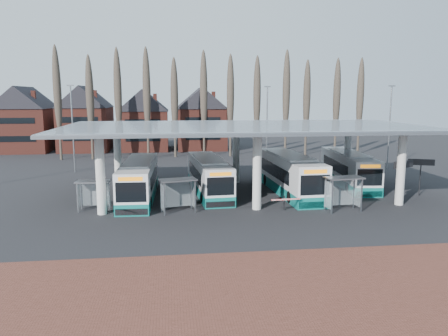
{
  "coord_description": "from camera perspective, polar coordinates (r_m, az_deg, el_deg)",
  "views": [
    {
      "loc": [
        -6.71,
        -30.67,
        8.91
      ],
      "look_at": [
        -2.07,
        7.0,
        2.63
      ],
      "focal_mm": 35.0,
      "sensor_mm": 36.0,
      "label": 1
    }
  ],
  "objects": [
    {
      "name": "ground",
      "position": [
        32.63,
        5.15,
        -6.48
      ],
      "size": [
        140.0,
        140.0,
        0.0
      ],
      "primitive_type": "plane",
      "color": "black",
      "rests_on": "ground"
    },
    {
      "name": "shelter_0",
      "position": [
        35.67,
        -16.65,
        -2.6
      ],
      "size": [
        2.66,
        1.48,
        2.39
      ],
      "rotation": [
        0.0,
        0.0,
        -0.08
      ],
      "color": "gray",
      "rests_on": "ground"
    },
    {
      "name": "info_sign_0",
      "position": [
        39.4,
        22.39,
        0.04
      ],
      "size": [
        2.23,
        1.12,
        3.56
      ],
      "rotation": [
        0.0,
        0.0,
        0.43
      ],
      "color": "black",
      "rests_on": "ground"
    },
    {
      "name": "townhouse_row",
      "position": [
        75.27,
        -14.02,
        6.86
      ],
      "size": [
        36.8,
        10.3,
        12.25
      ],
      "color": "#5E281F",
      "rests_on": "ground"
    },
    {
      "name": "bus_3",
      "position": [
        46.01,
        15.91,
        -0.14
      ],
      "size": [
        3.64,
        12.16,
        3.33
      ],
      "rotation": [
        0.0,
        0.0,
        -0.09
      ],
      "color": "silver",
      "rests_on": "ground"
    },
    {
      "name": "lamp_post_b",
      "position": [
        58.19,
        5.63,
        5.83
      ],
      "size": [
        0.8,
        0.16,
        10.17
      ],
      "color": "slate",
      "rests_on": "ground"
    },
    {
      "name": "station_canopy",
      "position": [
        39.38,
        2.82,
        4.69
      ],
      "size": [
        32.0,
        16.0,
        6.34
      ],
      "color": "silver",
      "rests_on": "ground"
    },
    {
      "name": "poplar_row",
      "position": [
        64.02,
        -1.03,
        9.28
      ],
      "size": [
        45.1,
        1.1,
        14.5
      ],
      "color": "#473D33",
      "rests_on": "ground"
    },
    {
      "name": "bus_0",
      "position": [
        39.04,
        -11.02,
        -1.59
      ],
      "size": [
        2.96,
        12.16,
        3.36
      ],
      "rotation": [
        0.0,
        0.0,
        -0.03
      ],
      "color": "silver",
      "rests_on": "ground"
    },
    {
      "name": "lamp_post_c",
      "position": [
        57.39,
        20.82,
        5.22
      ],
      "size": [
        0.8,
        0.16,
        10.17
      ],
      "color": "slate",
      "rests_on": "ground"
    },
    {
      "name": "info_sign_1",
      "position": [
        42.9,
        24.34,
        0.36
      ],
      "size": [
        2.14,
        0.89,
        3.33
      ],
      "rotation": [
        0.0,
        0.0,
        -0.35
      ],
      "color": "black",
      "rests_on": "ground"
    },
    {
      "name": "brick_strip",
      "position": [
        21.74,
        12.03,
        -14.96
      ],
      "size": [
        70.0,
        10.0,
        0.03
      ],
      "primitive_type": "cube",
      "color": "brown",
      "rests_on": "ground"
    },
    {
      "name": "shelter_1",
      "position": [
        33.85,
        -6.1,
        -2.6
      ],
      "size": [
        3.06,
        2.01,
        2.61
      ],
      "rotation": [
        0.0,
        0.0,
        0.23
      ],
      "color": "gray",
      "rests_on": "ground"
    },
    {
      "name": "lamp_post_a",
      "position": [
        53.98,
        -19.16,
        5.08
      ],
      "size": [
        0.8,
        0.16,
        10.17
      ],
      "color": "slate",
      "rests_on": "ground"
    },
    {
      "name": "bus_2",
      "position": [
        41.12,
        8.53,
        -0.82
      ],
      "size": [
        3.29,
        13.01,
        3.59
      ],
      "rotation": [
        0.0,
        0.0,
        0.04
      ],
      "color": "silver",
      "rests_on": "ground"
    },
    {
      "name": "barrier",
      "position": [
        34.29,
        8.04,
        -4.2
      ],
      "size": [
        2.33,
        0.71,
        1.16
      ],
      "rotation": [
        0.0,
        0.0,
        0.07
      ],
      "color": "black",
      "rests_on": "ground"
    },
    {
      "name": "shelter_2",
      "position": [
        35.27,
        15.24,
        -2.29
      ],
      "size": [
        3.06,
        1.78,
        2.7
      ],
      "rotation": [
        0.0,
        0.0,
        0.11
      ],
      "color": "gray",
      "rests_on": "ground"
    },
    {
      "name": "bus_1",
      "position": [
        40.46,
        -2.0,
        -1.09
      ],
      "size": [
        3.35,
        11.96,
        3.28
      ],
      "rotation": [
        0.0,
        0.0,
        0.07
      ],
      "color": "silver",
      "rests_on": "ground"
    }
  ]
}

